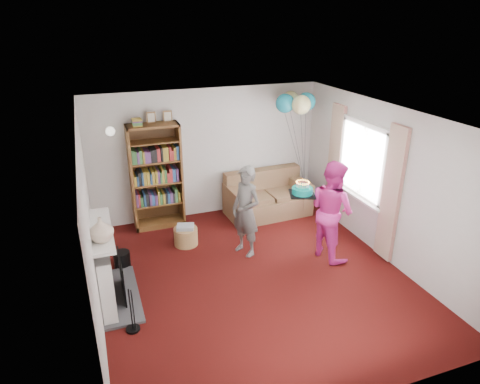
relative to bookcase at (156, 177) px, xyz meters
name	(u,v)px	position (x,y,z in m)	size (l,w,h in m)	color
ground	(254,277)	(1.04, -2.30, -0.96)	(5.00, 5.00, 0.00)	#340A07
wall_back	(207,153)	(1.04, 0.21, 0.29)	(4.50, 0.02, 2.50)	silver
wall_left	(89,228)	(-1.22, -2.30, 0.29)	(0.02, 5.00, 2.50)	silver
wall_right	(386,183)	(3.30, -2.30, 0.29)	(0.02, 5.00, 2.50)	silver
ceiling	(256,116)	(1.04, -2.30, 1.54)	(4.50, 5.00, 0.01)	white
fireplace	(109,268)	(-1.05, -2.11, -0.45)	(0.55, 1.80, 1.12)	#3F3F42
window_bay	(361,174)	(3.25, -1.70, 0.24)	(0.14, 2.02, 2.20)	white
wall_sconce	(110,131)	(-0.71, 0.06, 0.92)	(0.16, 0.23, 0.16)	gold
bookcase	(156,177)	(0.00, 0.00, 0.00)	(0.93, 0.42, 2.17)	#472B14
sofa	(266,198)	(2.13, -0.24, -0.64)	(1.62, 0.86, 0.86)	olive
wicker_basket	(186,236)	(0.30, -0.95, -0.79)	(0.41, 0.41, 0.37)	#AA854F
person_striped	(246,211)	(1.19, -1.56, -0.19)	(0.56, 0.37, 1.54)	black
person_magenta	(332,210)	(2.46, -2.11, -0.13)	(0.81, 0.63, 1.66)	#D62A91
birthday_cake	(302,191)	(2.03, -1.87, 0.17)	(0.40, 0.40, 0.22)	black
balloons	(296,103)	(2.65, -0.31, 1.26)	(0.79, 0.79, 1.74)	#3F3F3F
mantel_vase	(101,229)	(-1.08, -2.45, 0.32)	(0.31, 0.31, 0.32)	beige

